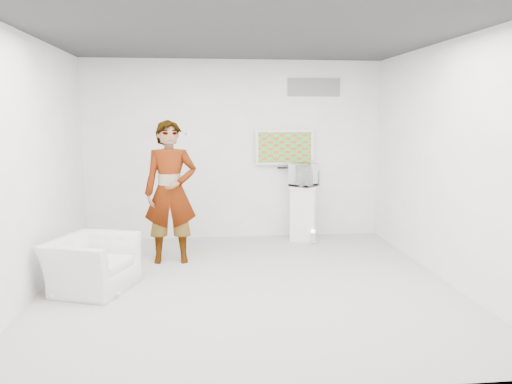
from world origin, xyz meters
TOP-DOWN VIEW (x-y plane):
  - room at (0.00, 0.00)m, footprint 5.01×5.01m
  - tv at (0.85, 2.45)m, footprint 1.00×0.08m
  - logo_decal at (1.35, 2.49)m, footprint 0.90×0.02m
  - person at (-0.99, 1.11)m, footprint 0.75×0.50m
  - armchair at (-1.88, 0.03)m, footprint 1.13×1.21m
  - pedestal at (1.14, 2.17)m, footprint 0.56×0.56m
  - floor_uplight at (1.21, 1.73)m, footprint 0.21×0.21m
  - vitrine at (1.14, 2.17)m, footprint 0.54×0.54m
  - console at (1.14, 2.17)m, footprint 0.15×0.17m
  - wii_remote at (-0.75, 1.27)m, footprint 0.08×0.13m

SIDE VIEW (x-z plane):
  - floor_uplight at x=1.21m, z-range 0.00..0.25m
  - armchair at x=-1.88m, z-range 0.00..0.63m
  - pedestal at x=1.14m, z-range 0.00..0.92m
  - person at x=-0.99m, z-range 0.00..2.02m
  - console at x=1.14m, z-range 0.92..1.16m
  - vitrine at x=1.14m, z-range 0.92..1.30m
  - room at x=0.00m, z-range 0.00..3.00m
  - tv at x=0.85m, z-range 1.25..1.85m
  - wii_remote at x=-0.75m, z-range 1.80..1.83m
  - logo_decal at x=1.35m, z-range 2.40..2.70m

